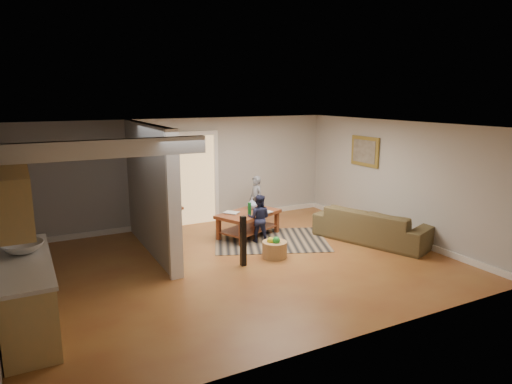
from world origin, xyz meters
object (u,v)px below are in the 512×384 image
(speaker_left, at_px, (243,241))
(toddler, at_px, (259,241))
(tv_console, at_px, (163,206))
(speaker_right, at_px, (162,224))
(toy_basket, at_px, (275,248))
(sofa, at_px, (372,241))
(coffee_table, at_px, (249,217))
(child, at_px, (256,224))

(speaker_left, bearing_deg, toddler, 49.22)
(speaker_left, bearing_deg, tv_console, 107.71)
(speaker_right, relative_size, toy_basket, 2.31)
(sofa, height_order, tv_console, tv_console)
(toy_basket, bearing_deg, coffee_table, 83.27)
(toy_basket, distance_m, toddler, 1.01)
(tv_console, relative_size, child, 1.09)
(sofa, height_order, coffee_table, coffee_table)
(sofa, height_order, child, child)
(toy_basket, distance_m, child, 2.33)
(tv_console, bearing_deg, toy_basket, -60.44)
(tv_console, relative_size, toy_basket, 2.67)
(coffee_table, xyz_separation_m, child, (0.58, 0.77, -0.42))
(tv_console, height_order, child, tv_console)
(tv_console, height_order, speaker_right, speaker_right)
(coffee_table, distance_m, toy_basket, 1.45)
(coffee_table, distance_m, child, 1.05)
(child, relative_size, toddler, 1.15)
(toy_basket, bearing_deg, speaker_left, -170.93)
(speaker_right, bearing_deg, coffee_table, -22.01)
(coffee_table, relative_size, speaker_left, 1.71)
(sofa, bearing_deg, toy_basket, 65.71)
(sofa, height_order, speaker_right, speaker_right)
(toy_basket, bearing_deg, sofa, -2.60)
(coffee_table, height_order, toy_basket, coffee_table)
(coffee_table, height_order, speaker_right, speaker_right)
(speaker_left, relative_size, speaker_right, 0.84)
(tv_console, distance_m, speaker_left, 2.43)
(coffee_table, height_order, tv_console, tv_console)
(tv_console, xyz_separation_m, speaker_left, (0.78, -2.29, -0.24))
(sofa, distance_m, coffee_table, 2.66)
(coffee_table, distance_m, speaker_right, 1.94)
(tv_console, distance_m, toy_basket, 2.69)
(child, bearing_deg, toddler, -30.72)
(sofa, height_order, speaker_left, speaker_left)
(tv_console, height_order, speaker_left, tv_console)
(sofa, distance_m, toy_basket, 2.31)
(sofa, relative_size, toddler, 2.37)
(speaker_left, xyz_separation_m, child, (1.46, 2.31, -0.46))
(coffee_table, height_order, speaker_left, speaker_left)
(speaker_right, relative_size, toddler, 1.08)
(coffee_table, xyz_separation_m, toy_basket, (-0.17, -1.42, -0.24))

